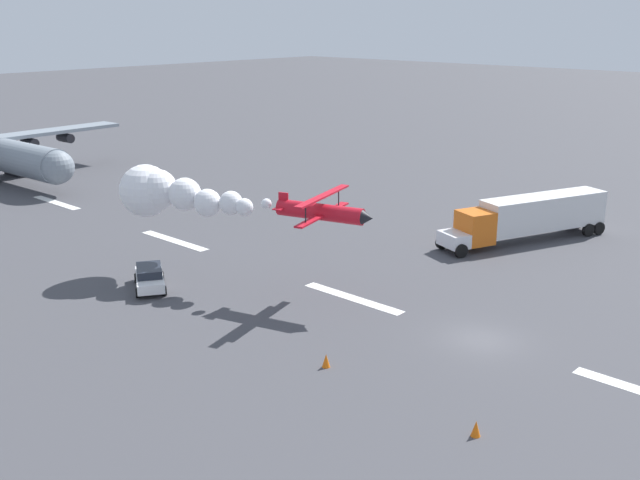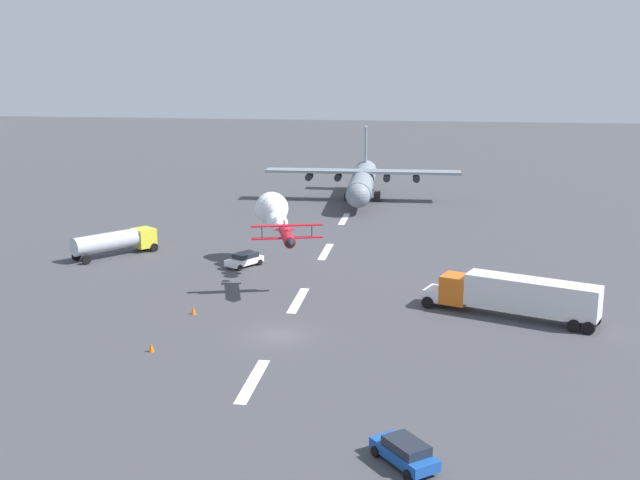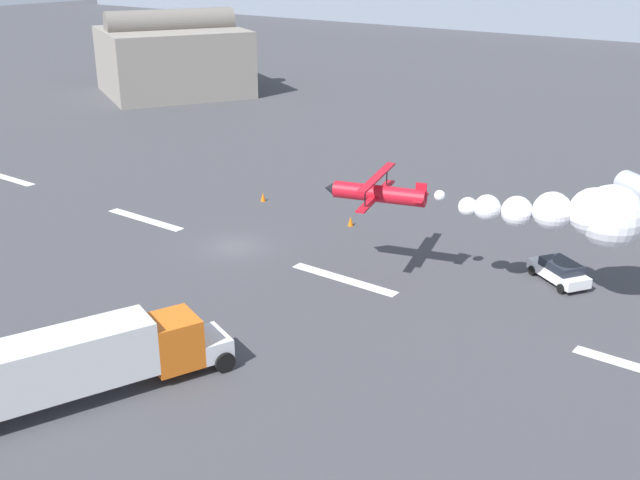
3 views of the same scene
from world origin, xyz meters
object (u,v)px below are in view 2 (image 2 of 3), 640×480
object	(u,v)px
semi_truck_orange	(516,295)
traffic_cone_near	(151,347)
fuel_tanker_truck	(115,241)
airport_staff_sedan	(245,259)
cargo_transport_plane	(362,182)
traffic_cone_far	(193,310)
followme_car_yellow	(405,452)
stunt_biplane_red	(274,212)

from	to	relation	value
semi_truck_orange	traffic_cone_near	xyz separation A→B (m)	(-12.62, 29.12, -1.76)
semi_truck_orange	traffic_cone_near	world-z (taller)	semi_truck_orange
fuel_tanker_truck	airport_staff_sedan	distance (m)	16.10
cargo_transport_plane	traffic_cone_far	size ratio (longest dim) A/B	41.28
followme_car_yellow	airport_staff_sedan	bearing A→B (deg)	24.96
airport_staff_sedan	fuel_tanker_truck	bearing A→B (deg)	81.27
cargo_transport_plane	semi_truck_orange	bearing A→B (deg)	-161.20
airport_staff_sedan	traffic_cone_far	bearing A→B (deg)	177.65
stunt_biplane_red	traffic_cone_far	xyz separation A→B (m)	(-18.00, 3.88, -5.57)
fuel_tanker_truck	followme_car_yellow	xyz separation A→B (m)	(-43.80, -35.14, -0.94)
traffic_cone_near	traffic_cone_far	world-z (taller)	same
semi_truck_orange	airport_staff_sedan	world-z (taller)	semi_truck_orange
stunt_biplane_red	airport_staff_sedan	xyz separation A→B (m)	(-1.09, 3.19, -5.13)
semi_truck_orange	cargo_transport_plane	bearing A→B (deg)	18.80
stunt_biplane_red	followme_car_yellow	world-z (taller)	stunt_biplane_red
stunt_biplane_red	semi_truck_orange	size ratio (longest dim) A/B	1.21
stunt_biplane_red	followme_car_yellow	xyz separation A→B (m)	(-42.45, -16.07, -5.13)
fuel_tanker_truck	traffic_cone_far	xyz separation A→B (m)	(-19.35, -15.19, -1.38)
followme_car_yellow	traffic_cone_far	size ratio (longest dim) A/B	6.14
stunt_biplane_red	semi_truck_orange	distance (m)	29.07
airport_staff_sedan	cargo_transport_plane	bearing A→B (deg)	-12.62
fuel_tanker_truck	airport_staff_sedan	bearing A→B (deg)	-98.73
fuel_tanker_truck	traffic_cone_far	size ratio (longest dim) A/B	12.44
stunt_biplane_red	traffic_cone_far	size ratio (longest dim) A/B	24.92
semi_truck_orange	followme_car_yellow	world-z (taller)	semi_truck_orange
followme_car_yellow	traffic_cone_near	size ratio (longest dim) A/B	6.14
stunt_biplane_red	airport_staff_sedan	distance (m)	6.14
cargo_transport_plane	traffic_cone_far	distance (m)	58.95
semi_truck_orange	fuel_tanker_truck	distance (m)	46.68
semi_truck_orange	traffic_cone_near	distance (m)	31.79
traffic_cone_near	followme_car_yellow	bearing A→B (deg)	-126.19
followme_car_yellow	traffic_cone_far	xyz separation A→B (m)	(24.45, 19.95, -0.44)
cargo_transport_plane	followme_car_yellow	xyz separation A→B (m)	(-82.49, -10.05, -2.42)
airport_staff_sedan	semi_truck_orange	bearing A→B (deg)	-116.25
cargo_transport_plane	followme_car_yellow	bearing A→B (deg)	-173.06
traffic_cone_far	cargo_transport_plane	bearing A→B (deg)	-9.68
cargo_transport_plane	stunt_biplane_red	size ratio (longest dim) A/B	1.66
airport_staff_sedan	stunt_biplane_red	bearing A→B (deg)	-71.12
semi_truck_orange	airport_staff_sedan	xyz separation A→B (m)	(13.75, 27.89, -1.33)
cargo_transport_plane	followme_car_yellow	distance (m)	83.14
cargo_transport_plane	airport_staff_sedan	bearing A→B (deg)	167.38
semi_truck_orange	traffic_cone_near	bearing A→B (deg)	113.42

